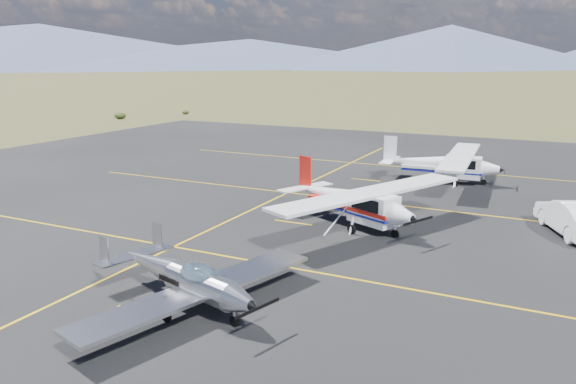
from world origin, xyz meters
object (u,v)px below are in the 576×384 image
Objects in this scene: aircraft_low_wing at (187,279)px; sedan at (573,217)px; aircraft_plain at (442,163)px; aircraft_cessna at (353,199)px.

aircraft_low_wing reaches higher than sedan.
sedan is at bearing -52.03° from aircraft_plain.
aircraft_low_wing is 22.83m from aircraft_plain.
aircraft_cessna is at bearing -102.60° from aircraft_plain.
aircraft_plain is (1.88, 11.63, -0.03)m from aircraft_cessna.
aircraft_plain is at bearing 105.51° from aircraft_cessna.
aircraft_low_wing is 0.80× the size of aircraft_plain.
sedan is (9.47, 3.01, -0.46)m from aircraft_cessna.
aircraft_low_wing is 1.82× the size of sedan.
aircraft_low_wing is at bearing -102.37° from aircraft_plain.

